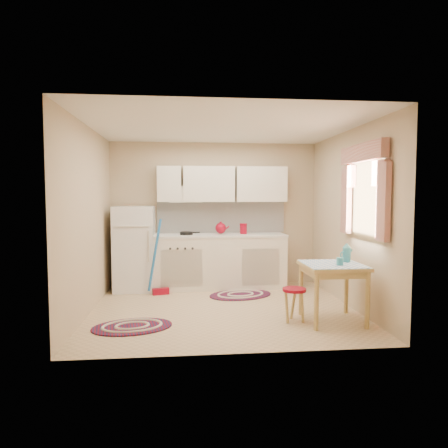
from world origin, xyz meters
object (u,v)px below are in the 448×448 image
(fridge, at_px, (135,248))
(base_cabinets, at_px, (219,262))
(stool, at_px, (294,305))
(table, at_px, (332,293))

(fridge, xyz_separation_m, base_cabinets, (1.41, 0.05, -0.26))
(fridge, bearing_deg, stool, -40.96)
(table, distance_m, stool, 0.50)
(fridge, bearing_deg, base_cabinets, 2.04)
(fridge, xyz_separation_m, table, (2.66, -1.94, -0.34))
(table, xyz_separation_m, stool, (-0.48, 0.04, -0.15))
(fridge, xyz_separation_m, stool, (2.19, -1.90, -0.49))
(base_cabinets, bearing_deg, table, -57.67)
(fridge, height_order, base_cabinets, fridge)
(base_cabinets, bearing_deg, stool, -68.15)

